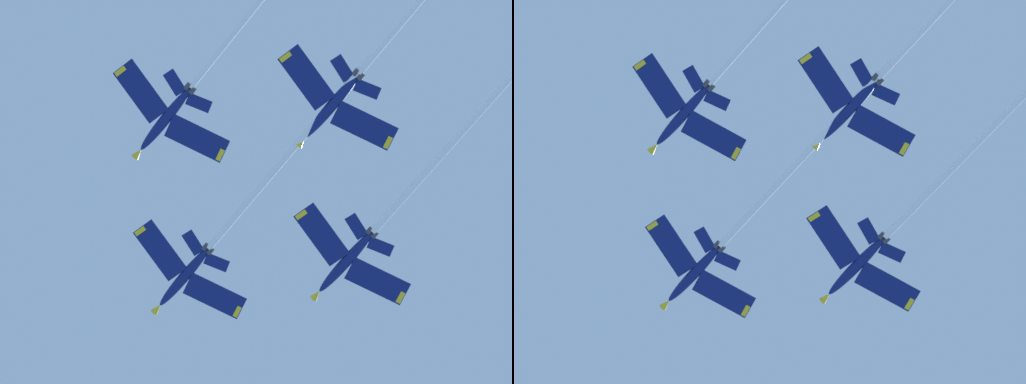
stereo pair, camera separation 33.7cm
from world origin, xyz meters
The scene contains 4 objects.
jet_lead centered at (-3.10, -24.78, 168.64)m, with size 19.95×49.16×12.95m.
jet_left_wing centered at (11.32, -7.88, 165.30)m, with size 19.95×51.38×13.32m.
jet_right_wing centered at (-22.75, -5.66, 163.51)m, with size 19.96×57.82×13.95m.
jet_slot centered at (-8.55, 8.90, 160.23)m, with size 19.96×56.70×15.09m.
Camera 1 is at (-0.25, -12.33, 1.78)m, focal length 80.20 mm.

